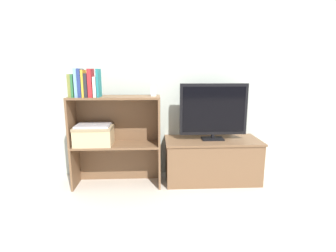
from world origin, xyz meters
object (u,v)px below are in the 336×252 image
object	(u,v)px
tv_stand	(212,160)
book_crimson	(91,83)
book_teal	(99,83)
book_charcoal	(87,85)
laptop	(93,125)
book_mustard	(84,83)
book_ivory	(96,87)
book_skyblue	(77,83)
tv	(214,110)
book_forest	(74,86)
book_olive	(71,86)
baby_monitor	(154,91)
book_navy	(81,83)
storage_basket_left	(94,135)

from	to	relation	value
tv_stand	book_crimson	distance (m)	1.42
book_teal	book_charcoal	bearing A→B (deg)	180.00
laptop	book_mustard	bearing A→B (deg)	-147.74
book_ivory	book_skyblue	bearing A→B (deg)	180.00
tv	book_forest	size ratio (longest dim) A/B	3.31
book_olive	book_forest	distance (m)	0.03
book_mustard	book_teal	distance (m)	0.13
laptop	book_skyblue	bearing A→B (deg)	-163.25
tv	book_forest	world-z (taller)	book_forest
book_mustard	book_forest	bearing A→B (deg)	180.00
tv	book_olive	distance (m)	1.38
book_crimson	book_teal	distance (m)	0.07
tv_stand	book_charcoal	xyz separation A→B (m)	(-1.21, -0.12, 0.78)
tv_stand	book_olive	xyz separation A→B (m)	(-1.35, -0.12, 0.78)
baby_monitor	tv_stand	bearing A→B (deg)	6.34
baby_monitor	book_mustard	bearing A→B (deg)	-175.56
book_mustard	book_olive	bearing A→B (deg)	180.00
tv_stand	book_olive	world-z (taller)	book_olive
tv_stand	book_ivory	world-z (taller)	book_ivory
book_navy	book_ivory	distance (m)	0.14
book_navy	book_ivory	bearing A→B (deg)	0.00
tv	baby_monitor	xyz separation A→B (m)	(-0.60, -0.06, 0.20)
tv	book_navy	xyz separation A→B (m)	(-1.26, -0.11, 0.28)
book_olive	book_ivory	world-z (taller)	book_olive
tv	book_olive	world-z (taller)	book_olive
book_charcoal	book_teal	xyz separation A→B (m)	(0.11, 0.00, 0.02)
book_ivory	laptop	xyz separation A→B (m)	(-0.05, 0.03, -0.37)
laptop	baby_monitor	bearing A→B (deg)	1.48
tv_stand	book_navy	size ratio (longest dim) A/B	3.79
book_forest	book_skyblue	xyz separation A→B (m)	(0.03, 0.00, 0.03)
book_forest	book_teal	size ratio (longest dim) A/B	0.80
tv_stand	book_navy	distance (m)	1.50
book_charcoal	book_ivory	world-z (taller)	book_charcoal
book_mustard	book_charcoal	distance (m)	0.03
book_charcoal	book_crimson	world-z (taller)	book_crimson
book_navy	laptop	size ratio (longest dim) A/B	0.80
book_skyblue	book_ivory	world-z (taller)	book_skyblue
book_skyblue	laptop	world-z (taller)	book_skyblue
book_skyblue	book_navy	world-z (taller)	book_skyblue
book_forest	laptop	world-z (taller)	book_forest
book_olive	storage_basket_left	distance (m)	0.50
baby_monitor	book_navy	bearing A→B (deg)	-175.74
tv	book_mustard	world-z (taller)	book_mustard
book_skyblue	book_forest	bearing A→B (deg)	180.00
tv_stand	baby_monitor	bearing A→B (deg)	-173.66
book_forest	storage_basket_left	xyz separation A→B (m)	(0.15, 0.03, -0.47)
laptop	book_crimson	bearing A→B (deg)	-73.59
tv	book_mustard	bearing A→B (deg)	-174.71
tv	laptop	xyz separation A→B (m)	(-1.18, -0.08, -0.12)
book_mustard	storage_basket_left	world-z (taller)	book_mustard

